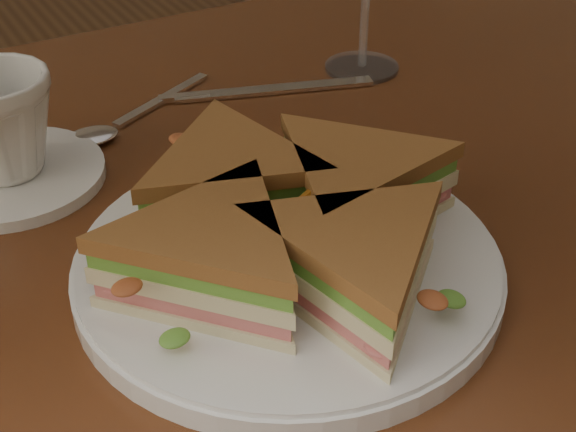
{
  "coord_description": "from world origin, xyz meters",
  "views": [
    {
      "loc": [
        -0.26,
        -0.48,
        1.1
      ],
      "look_at": [
        -0.04,
        -0.11,
        0.8
      ],
      "focal_mm": 50.0,
      "sensor_mm": 36.0,
      "label": 1
    }
  ],
  "objects": [
    {
      "name": "table",
      "position": [
        0.0,
        0.0,
        0.65
      ],
      "size": [
        1.2,
        0.8,
        0.75
      ],
      "color": "#3C1C0D",
      "rests_on": "ground"
    },
    {
      "name": "plate",
      "position": [
        -0.04,
        -0.11,
        0.76
      ],
      "size": [
        0.3,
        0.3,
        0.02
      ],
      "primitive_type": "cylinder",
      "color": "white",
      "rests_on": "table"
    },
    {
      "name": "spoon",
      "position": [
        -0.08,
        0.16,
        0.75
      ],
      "size": [
        0.17,
        0.09,
        0.01
      ],
      "rotation": [
        0.0,
        0.0,
        0.47
      ],
      "color": "silver",
      "rests_on": "table"
    },
    {
      "name": "crisps_mound",
      "position": [
        -0.04,
        -0.11,
        0.79
      ],
      "size": [
        0.09,
        0.09,
        0.05
      ],
      "primitive_type": null,
      "color": "#B46517",
      "rests_on": "plate"
    },
    {
      "name": "sandwich_wedges",
      "position": [
        -0.04,
        -0.11,
        0.8
      ],
      "size": [
        0.31,
        0.31,
        0.06
      ],
      "color": "beige",
      "rests_on": "plate"
    },
    {
      "name": "knife",
      "position": [
        0.08,
        0.16,
        0.75
      ],
      "size": [
        0.21,
        0.08,
        0.0
      ],
      "rotation": [
        0.0,
        0.0,
        -0.31
      ],
      "color": "silver",
      "rests_on": "table"
    },
    {
      "name": "saucer",
      "position": [
        -0.18,
        0.12,
        0.76
      ],
      "size": [
        0.15,
        0.15,
        0.01
      ],
      "primitive_type": "cylinder",
      "color": "white",
      "rests_on": "table"
    }
  ]
}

